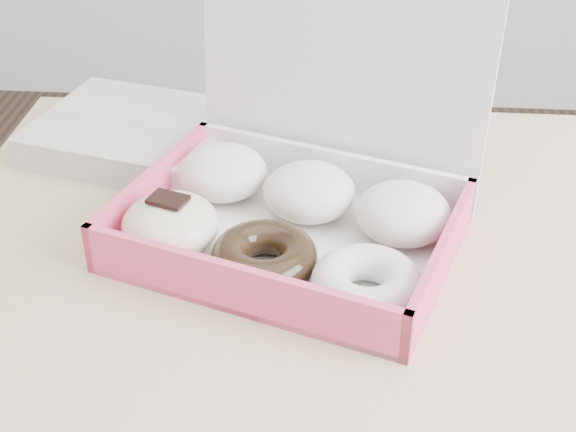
{
  "coord_description": "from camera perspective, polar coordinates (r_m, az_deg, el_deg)",
  "views": [
    {
      "loc": [
        -0.16,
        -0.62,
        1.24
      ],
      "look_at": [
        -0.22,
        0.06,
        0.79
      ],
      "focal_mm": 50.0,
      "sensor_mm": 36.0,
      "label": 1
    }
  ],
  "objects": [
    {
      "name": "newspapers",
      "position": [
        1.04,
        -10.51,
        5.72
      ],
      "size": [
        0.29,
        0.25,
        0.04
      ],
      "primitive_type": "cube",
      "rotation": [
        0.0,
        0.0,
        -0.25
      ],
      "color": "silver",
      "rests_on": "table"
    },
    {
      "name": "donut_box",
      "position": [
        0.84,
        0.33,
        0.78
      ],
      "size": [
        0.41,
        0.37,
        0.24
      ],
      "rotation": [
        0.0,
        0.0,
        -0.33
      ],
      "color": "white",
      "rests_on": "table"
    },
    {
      "name": "table",
      "position": [
        0.86,
        14.29,
        -9.36
      ],
      "size": [
        1.2,
        0.8,
        0.75
      ],
      "color": "tan",
      "rests_on": "ground"
    }
  ]
}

